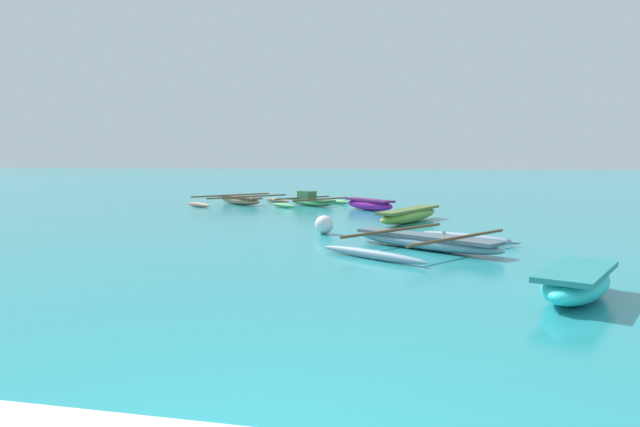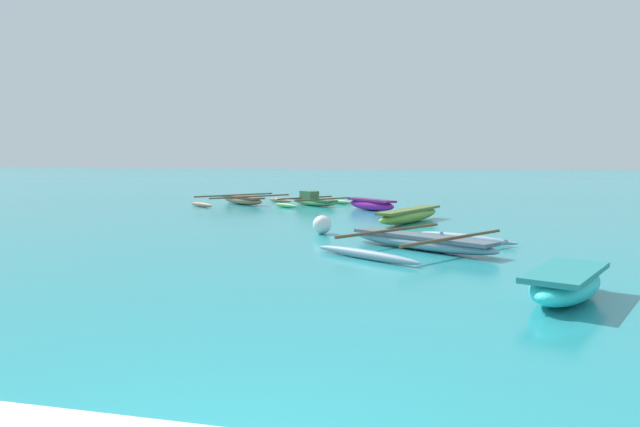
% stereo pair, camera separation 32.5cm
% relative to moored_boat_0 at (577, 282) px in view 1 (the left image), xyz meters
% --- Properties ---
extents(moored_boat_0, '(1.65, 2.38, 0.46)m').
position_rel_moored_boat_0_xyz_m(moored_boat_0, '(0.00, 0.00, 0.00)').
color(moored_boat_0, '#2EDBDD').
rests_on(moored_boat_0, ground_plane).
extents(moored_boat_1, '(3.23, 3.64, 0.64)m').
position_rel_moored_boat_0_xyz_m(moored_boat_1, '(-7.76, 15.81, -0.04)').
color(moored_boat_1, '#56AB63').
rests_on(moored_boat_1, ground_plane).
extents(moored_boat_2, '(4.50, 4.81, 0.40)m').
position_rel_moored_boat_0_xyz_m(moored_boat_2, '(-2.34, 4.30, -0.08)').
color(moored_boat_2, '#7A96A9').
rests_on(moored_boat_2, ground_plane).
extents(moored_boat_3, '(4.09, 4.64, 0.44)m').
position_rel_moored_boat_0_xyz_m(moored_boat_3, '(-11.09, 15.73, -0.05)').
color(moored_boat_3, '#A5795A').
rests_on(moored_boat_3, ground_plane).
extents(moored_boat_4, '(2.40, 2.31, 0.46)m').
position_rel_moored_boat_0_xyz_m(moored_boat_4, '(-4.91, 14.02, -0.00)').
color(moored_boat_4, '#88198E').
rests_on(moored_boat_4, ground_plane).
extents(moored_boat_5, '(1.99, 4.08, 0.45)m').
position_rel_moored_boat_0_xyz_m(moored_boat_5, '(-3.04, 9.91, -0.01)').
color(moored_boat_5, '#89B543').
rests_on(moored_boat_5, ground_plane).
extents(mooring_buoy_0, '(0.52, 0.52, 0.52)m').
position_rel_moored_boat_0_xyz_m(mooring_buoy_0, '(-5.17, 6.47, 0.00)').
color(mooring_buoy_0, white).
rests_on(mooring_buoy_0, ground_plane).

